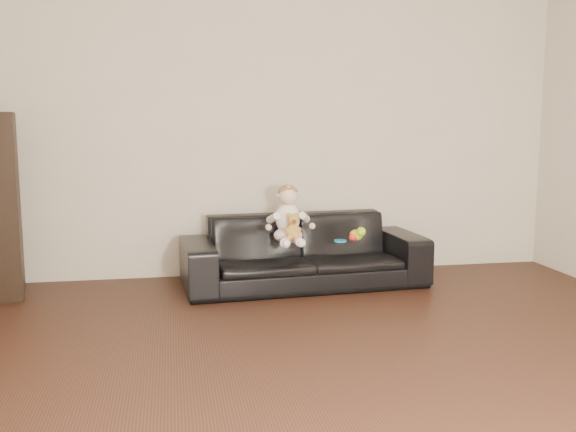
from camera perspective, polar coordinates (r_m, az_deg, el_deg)
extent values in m
plane|color=#351D13|center=(3.30, 7.85, -15.86)|extent=(5.50, 5.50, 0.00)
plane|color=beige|center=(5.68, -0.63, 7.87)|extent=(5.00, 0.00, 5.00)
imported|color=black|center=(5.32, 1.40, -3.13)|extent=(2.03, 0.92, 0.58)
ellipsoid|color=#FDD6DB|center=(5.17, 0.00, -1.72)|extent=(0.25, 0.23, 0.13)
ellipsoid|color=white|center=(5.16, -0.03, -0.20)|extent=(0.22, 0.18, 0.24)
sphere|color=beige|center=(5.12, 0.00, 1.87)|extent=(0.17, 0.17, 0.16)
ellipsoid|color=#8C603F|center=(5.13, -0.02, 2.15)|extent=(0.18, 0.18, 0.11)
cylinder|color=#FDD6DB|center=(5.02, -0.24, -2.25)|extent=(0.09, 0.20, 0.08)
cylinder|color=#FDD6DB|center=(5.03, 0.85, -2.22)|extent=(0.09, 0.20, 0.08)
sphere|color=white|center=(4.92, -0.14, -2.47)|extent=(0.07, 0.07, 0.07)
sphere|color=white|center=(4.94, 1.19, -2.42)|extent=(0.07, 0.07, 0.07)
cylinder|color=white|center=(5.08, -1.32, -0.17)|extent=(0.07, 0.17, 0.11)
cylinder|color=white|center=(5.13, 1.47, -0.09)|extent=(0.07, 0.17, 0.11)
ellipsoid|color=#B58733|center=(5.01, 0.42, -1.32)|extent=(0.12, 0.10, 0.13)
sphere|color=#B58733|center=(4.98, 0.45, -0.30)|extent=(0.09, 0.09, 0.09)
sphere|color=#B58733|center=(4.98, 0.09, 0.07)|extent=(0.04, 0.04, 0.03)
sphere|color=#B58733|center=(4.99, 0.78, 0.09)|extent=(0.04, 0.04, 0.03)
sphere|color=#593819|center=(4.95, 0.53, -0.47)|extent=(0.04, 0.04, 0.03)
ellipsoid|color=#B2D919|center=(5.31, 6.07, -1.69)|extent=(0.14, 0.16, 0.09)
sphere|color=red|center=(5.27, 5.82, -1.87)|extent=(0.08, 0.08, 0.07)
cylinder|color=#1891C6|center=(5.25, 4.66, -2.22)|extent=(0.12, 0.12, 0.01)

